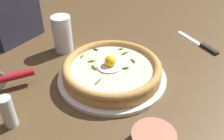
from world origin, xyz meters
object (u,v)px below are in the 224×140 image
Objects in this scene: drinking_glass at (63,36)px; pizza_cutter at (10,77)px; side_bowl at (153,139)px; pepper_shaker at (8,112)px; table_knife at (203,45)px; pizza at (112,69)px.

pizza_cutter is at bearing 11.25° from drinking_glass.
drinking_glass is at bearing -168.75° from pizza_cutter.
pepper_shaker is (0.17, -0.29, 0.03)m from side_bowl.
table_knife is 0.50m from drinking_glass.
pepper_shaker is (0.65, -0.19, 0.04)m from table_knife.
table_knife is (-0.36, 0.13, -0.03)m from pizza.
table_knife is at bearing 163.44° from pepper_shaker.
side_bowl is 1.16× the size of pepper_shaker.
pepper_shaker is at bearing -16.56° from table_knife.
side_bowl is 0.69× the size of pizza_cutter.
pizza_cutter is 0.75× the size of table_knife.
pepper_shaker is (0.08, 0.12, 0.00)m from pizza_cutter.
drinking_glass is at bearing -46.93° from table_knife.
drinking_glass is at bearing -107.05° from side_bowl.
drinking_glass reaches higher than pizza_cutter.
side_bowl is (0.12, 0.22, -0.02)m from pizza.
pizza is 0.24m from drinking_glass.
drinking_glass is 1.45× the size of pepper_shaker.
pizza reaches higher than table_knife.
table_knife is 2.21× the size of pepper_shaker.
table_knife is at bearing 151.18° from pizza_cutter.
pizza_cutter is (0.22, -0.19, 0.00)m from pizza.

